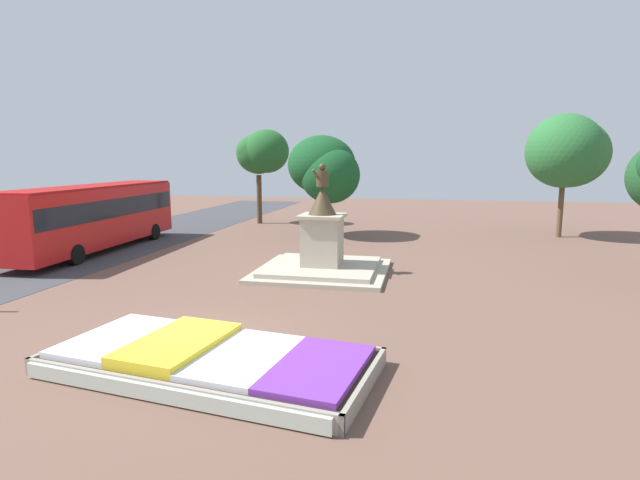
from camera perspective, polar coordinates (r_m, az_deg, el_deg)
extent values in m
plane|color=brown|center=(13.10, -14.18, -11.37)|extent=(92.61, 92.61, 0.00)
cube|color=#38281C|center=(11.45, -12.36, -13.47)|extent=(7.22, 3.94, 0.34)
cube|color=gray|center=(10.28, -17.19, -16.30)|extent=(7.02, 1.07, 0.38)
cube|color=gray|center=(12.69, -8.55, -10.94)|extent=(7.02, 1.07, 0.38)
cube|color=gray|center=(13.54, -25.17, -10.45)|extent=(0.54, 3.21, 0.38)
cube|color=gray|center=(10.15, 5.26, -16.24)|extent=(0.54, 3.21, 0.38)
cube|color=white|center=(12.81, -22.07, -10.31)|extent=(2.04, 3.03, 0.14)
cube|color=yellow|center=(11.79, -15.92, -11.39)|extent=(2.04, 3.03, 0.26)
cube|color=white|center=(10.97, -8.62, -13.08)|extent=(2.04, 3.03, 0.13)
cube|color=#72339E|center=(10.33, -0.18, -14.42)|extent=(2.04, 3.03, 0.13)
cube|color=#B2BCAD|center=(10.25, -17.37, -16.42)|extent=(6.68, 1.12, 0.31)
cube|color=#B0A692|center=(20.16, 0.26, -3.54)|extent=(5.15, 5.15, 0.17)
cube|color=#B1A792|center=(20.12, 0.26, -3.07)|extent=(4.32, 4.32, 0.17)
cube|color=#B2A893|center=(19.92, 0.26, -0.15)|extent=(1.49, 1.49, 1.92)
cube|color=#B2A893|center=(19.78, 0.26, 2.76)|extent=(1.76, 1.76, 0.12)
cone|color=#473823|center=(19.72, 0.26, 4.51)|extent=(1.12, 1.12, 1.09)
cylinder|color=#473823|center=(19.67, 0.27, 7.02)|extent=(0.48, 0.48, 0.64)
sphere|color=#473823|center=(19.66, 0.27, 8.35)|extent=(0.28, 0.28, 0.28)
cylinder|color=#473823|center=(19.47, -0.40, 7.37)|extent=(0.36, 0.43, 0.52)
cube|color=red|center=(27.02, -24.27, 2.52)|extent=(2.83, 11.66, 2.82)
cube|color=black|center=(26.98, -24.33, 3.41)|extent=(2.83, 11.31, 0.90)
cube|color=#9F1414|center=(26.90, -24.47, 5.60)|extent=(2.77, 11.43, 0.10)
cylinder|color=black|center=(30.88, -21.92, 0.97)|extent=(0.32, 0.91, 0.90)
cylinder|color=black|center=(29.84, -18.43, 0.90)|extent=(0.32, 0.91, 0.90)
cylinder|color=black|center=(25.30, -30.04, -1.32)|extent=(0.32, 0.91, 0.90)
cylinder|color=black|center=(24.01, -26.12, -1.52)|extent=(0.32, 0.91, 0.90)
cylinder|color=brown|center=(32.33, 25.79, 3.32)|extent=(0.30, 0.30, 3.42)
ellipsoid|color=#2A6B34|center=(31.92, 26.15, 9.13)|extent=(4.21, 4.42, 4.17)
ellipsoid|color=#306A33|center=(32.75, 26.55, 8.87)|extent=(4.45, 4.30, 3.98)
ellipsoid|color=#2D6E2F|center=(32.04, 27.31, 8.90)|extent=(3.15, 3.09, 2.83)
cylinder|color=#4C3823|center=(35.64, -6.95, 4.64)|extent=(0.35, 0.35, 3.42)
ellipsoid|color=#265F2B|center=(35.83, -7.56, 10.03)|extent=(2.48, 2.43, 2.24)
ellipsoid|color=#265C26|center=(35.91, -7.04, 9.77)|extent=(3.13, 2.94, 2.83)
ellipsoid|color=#235D28|center=(35.33, -6.13, 10.05)|extent=(3.14, 2.77, 2.99)
cylinder|color=#4C3823|center=(29.42, 0.62, 2.40)|extent=(0.43, 0.43, 2.06)
ellipsoid|color=#174D24|center=(29.62, 0.20, 8.61)|extent=(3.98, 4.29, 3.41)
ellipsoid|color=#174E25|center=(28.76, 1.16, 7.42)|extent=(3.43, 3.36, 3.24)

